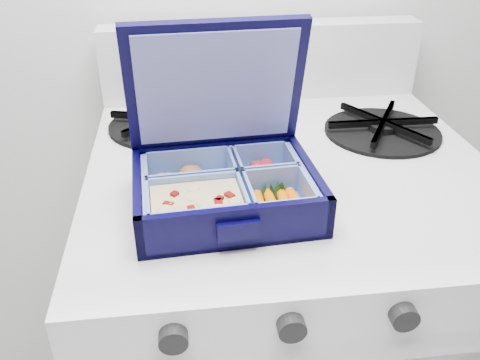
{
  "coord_description": "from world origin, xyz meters",
  "views": [
    {
      "loc": [
        -0.43,
        1.05,
        1.21
      ],
      "look_at": [
        -0.36,
        1.58,
        0.9
      ],
      "focal_mm": 38.0,
      "sensor_mm": 36.0,
      "label": 1
    }
  ],
  "objects": [
    {
      "name": "bento_box",
      "position": [
        -0.38,
        1.57,
        0.89
      ],
      "size": [
        0.23,
        0.18,
        0.05
      ],
      "primitive_type": null,
      "rotation": [
        0.0,
        0.0,
        0.06
      ],
      "color": "black",
      "rests_on": "stove"
    },
    {
      "name": "burner_grate_rear",
      "position": [
        -0.46,
        1.83,
        0.88
      ],
      "size": [
        0.22,
        0.22,
        0.02
      ],
      "primitive_type": "cylinder",
      "rotation": [
        0.0,
        0.0,
        -0.24
      ],
      "color": "black",
      "rests_on": "stove"
    },
    {
      "name": "burner_grate",
      "position": [
        -0.11,
        1.76,
        0.88
      ],
      "size": [
        0.19,
        0.19,
        0.03
      ],
      "primitive_type": "cylinder",
      "rotation": [
        0.0,
        0.0,
        -0.01
      ],
      "color": "black",
      "rests_on": "stove"
    },
    {
      "name": "fork",
      "position": [
        -0.3,
        1.69,
        0.87
      ],
      "size": [
        0.08,
        0.16,
        0.01
      ],
      "primitive_type": null,
      "rotation": [
        0.0,
        0.0,
        -0.36
      ],
      "color": "#A1A1A9",
      "rests_on": "stove"
    }
  ]
}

